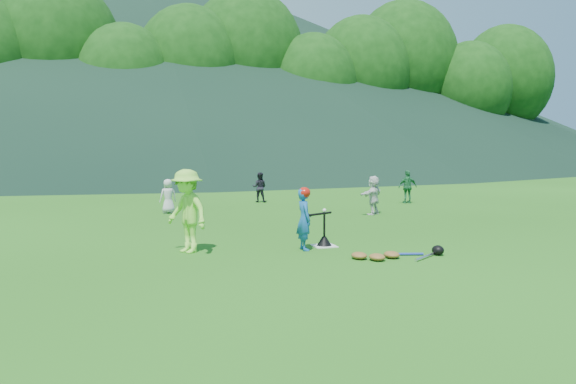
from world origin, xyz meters
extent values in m
plane|color=#1F5713|center=(0.00, 0.00, 0.00)|extent=(120.00, 120.00, 0.00)
cube|color=silver|center=(0.00, 0.00, 0.01)|extent=(0.45, 0.45, 0.02)
sphere|color=white|center=(0.00, 0.00, 0.74)|extent=(0.08, 0.08, 0.08)
imported|color=#17569F|center=(-0.52, -0.25, 0.61)|extent=(0.29, 0.44, 1.21)
imported|color=#8DE744|center=(-2.73, 0.18, 0.80)|extent=(1.04, 1.19, 1.60)
imported|color=silver|center=(-2.54, 6.42, 0.51)|extent=(0.56, 0.42, 1.03)
imported|color=black|center=(0.85, 8.67, 0.53)|extent=(0.63, 0.58, 1.06)
imported|color=#206B3A|center=(5.69, 6.81, 0.57)|extent=(0.69, 0.34, 1.15)
imported|color=silver|center=(3.19, 4.35, 0.57)|extent=(1.05, 0.90, 1.14)
cone|color=black|center=(0.00, 0.00, 0.11)|extent=(0.30, 0.30, 0.18)
cylinder|color=black|center=(0.00, 0.00, 0.45)|extent=(0.04, 0.04, 0.50)
ellipsoid|color=#B7160C|center=(-0.52, -0.25, 1.13)|extent=(0.24, 0.26, 0.22)
cylinder|color=black|center=(-0.22, -0.25, 0.70)|extent=(0.61, 0.22, 0.07)
ellipsoid|color=olive|center=(0.41, -1.57, 0.06)|extent=(0.28, 0.34, 0.13)
ellipsoid|color=olive|center=(0.76, -1.45, 0.06)|extent=(0.28, 0.34, 0.13)
ellipsoid|color=olive|center=(0.16, -1.35, 0.06)|extent=(0.28, 0.34, 0.13)
cylinder|color=silver|center=(1.31, -1.67, 0.03)|extent=(0.63, 0.45, 0.06)
cylinder|color=#263FA5|center=(1.11, -1.32, 0.03)|extent=(0.67, 0.22, 0.05)
ellipsoid|color=black|center=(1.71, -1.47, 0.09)|extent=(0.22, 0.24, 0.19)
cube|color=gray|center=(0.00, 28.00, 0.60)|extent=(70.00, 0.03, 1.20)
cube|color=yellow|center=(0.00, 28.00, 1.24)|extent=(70.00, 0.08, 0.08)
cylinder|color=gray|center=(0.00, 28.00, 0.60)|extent=(0.07, 0.07, 1.30)
cylinder|color=#382314|center=(-8.00, 35.00, 2.19)|extent=(0.56, 0.56, 4.38)
ellipsoid|color=#164711|center=(-8.00, 35.00, 9.12)|extent=(9.50, 9.50, 10.92)
cylinder|color=#382314|center=(-3.20, 32.00, 1.61)|extent=(0.56, 0.56, 3.22)
ellipsoid|color=#164711|center=(-3.20, 32.00, 6.72)|extent=(6.99, 6.99, 8.04)
cylinder|color=#382314|center=(1.60, 33.50, 1.91)|extent=(0.56, 0.56, 3.81)
ellipsoid|color=#164711|center=(1.60, 33.50, 7.96)|extent=(8.28, 8.28, 9.53)
cylinder|color=#382314|center=(6.40, 35.00, 2.20)|extent=(0.56, 0.56, 4.41)
ellipsoid|color=#164711|center=(6.40, 35.00, 9.20)|extent=(9.58, 9.58, 11.01)
cylinder|color=#382314|center=(11.20, 32.00, 1.63)|extent=(0.56, 0.56, 3.25)
ellipsoid|color=#164711|center=(11.20, 32.00, 6.79)|extent=(7.07, 7.07, 8.13)
cylinder|color=#382314|center=(16.00, 33.50, 1.92)|extent=(0.56, 0.56, 3.85)
ellipsoid|color=#164711|center=(16.00, 33.50, 8.03)|extent=(8.36, 8.36, 9.61)
cylinder|color=#382314|center=(20.80, 35.00, 2.22)|extent=(0.56, 0.56, 4.44)
ellipsoid|color=#164711|center=(20.80, 35.00, 9.27)|extent=(9.65, 9.65, 11.10)
cylinder|color=#382314|center=(25.60, 32.00, 1.64)|extent=(0.56, 0.56, 3.29)
ellipsoid|color=#164711|center=(25.60, 32.00, 6.86)|extent=(7.14, 7.14, 8.22)
cylinder|color=#382314|center=(30.40, 33.50, 1.94)|extent=(0.56, 0.56, 3.88)
ellipsoid|color=#164711|center=(30.40, 33.50, 8.10)|extent=(8.44, 8.44, 9.70)
cone|color=black|center=(0.00, 83.00, 16.00)|extent=(140.00, 140.00, 32.00)
camera|label=1|loc=(-4.01, -10.53, 2.09)|focal=35.00mm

